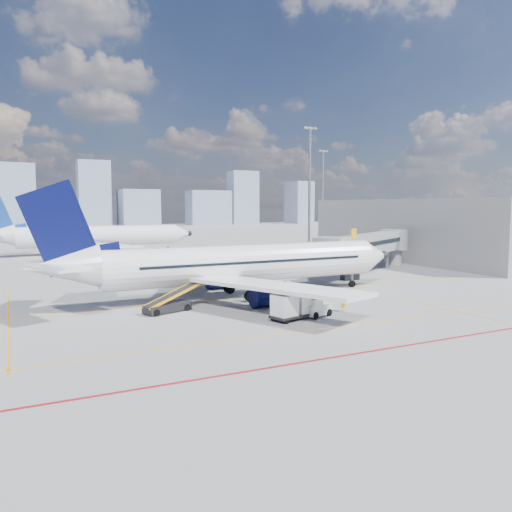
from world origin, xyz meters
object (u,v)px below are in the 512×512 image
(main_aircraft, at_px, (233,265))
(second_aircraft, at_px, (91,237))
(baggage_tug, at_px, (315,307))
(belt_loader, at_px, (169,305))
(cargo_dolly, at_px, (293,305))
(ramp_worker, at_px, (344,301))

(main_aircraft, height_order, second_aircraft, second_aircraft)
(baggage_tug, relative_size, belt_loader, 0.44)
(second_aircraft, height_order, belt_loader, second_aircraft)
(baggage_tug, xyz_separation_m, cargo_dolly, (-2.08, -0.02, 0.37))
(cargo_dolly, xyz_separation_m, ramp_worker, (5.50, 0.87, -0.27))
(ramp_worker, bearing_deg, second_aircraft, 46.63)
(belt_loader, distance_m, ramp_worker, 14.79)
(second_aircraft, bearing_deg, baggage_tug, -84.46)
(baggage_tug, xyz_separation_m, ramp_worker, (3.42, 0.85, 0.09))
(belt_loader, bearing_deg, ramp_worker, -43.81)
(ramp_worker, bearing_deg, main_aircraft, 67.96)
(main_aircraft, relative_size, baggage_tug, 14.57)
(main_aircraft, xyz_separation_m, baggage_tug, (2.57, -10.61, -2.45))
(belt_loader, xyz_separation_m, ramp_worker, (13.45, -6.16, 0.25))
(main_aircraft, distance_m, baggage_tug, 11.19)
(cargo_dolly, relative_size, ramp_worker, 2.36)
(ramp_worker, bearing_deg, baggage_tug, 140.48)
(second_aircraft, xyz_separation_m, belt_loader, (-2.10, -56.93, -2.61))
(main_aircraft, height_order, cargo_dolly, main_aircraft)
(second_aircraft, distance_m, baggage_tug, 64.48)
(main_aircraft, bearing_deg, second_aircraft, 95.58)
(main_aircraft, bearing_deg, baggage_tug, -76.55)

